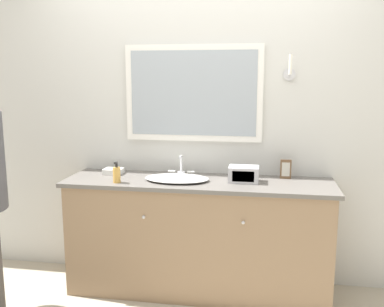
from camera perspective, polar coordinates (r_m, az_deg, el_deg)
The scene contains 7 objects.
wall_back at distance 3.35m, azimuth 1.58°, elevation 4.53°, with size 8.00×0.18×2.55m.
vanity_counter at distance 3.26m, azimuth 0.82°, elevation -10.97°, with size 1.97×0.53×0.86m.
sink_basin at distance 3.14m, azimuth -2.00°, elevation -3.26°, with size 0.47×0.35×0.16m.
soap_bottle at distance 3.11m, azimuth -10.01°, elevation -2.76°, with size 0.05×0.06×0.15m.
appliance_box at distance 3.11m, azimuth 6.90°, elevation -2.76°, with size 0.22×0.16×0.11m.
picture_frame at distance 3.25m, azimuth 12.39°, elevation -2.06°, with size 0.08×0.01×0.14m.
hand_towel_near_sink at distance 3.40m, azimuth -10.42°, elevation -2.32°, with size 0.14×0.13×0.04m.
Camera 1 is at (0.46, -2.72, 1.61)m, focal length 40.00 mm.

